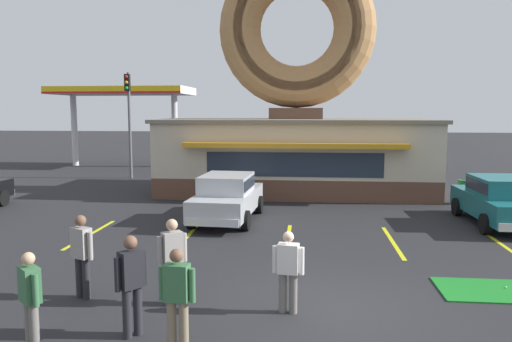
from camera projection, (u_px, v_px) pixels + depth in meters
name	position (u px, v px, depth m)	size (l,w,h in m)	color
ground_plane	(329.00, 307.00, 9.52)	(160.00, 160.00, 0.00)	#232326
donut_shop_building	(296.00, 111.00, 22.94)	(12.30, 6.75, 10.96)	brown
golf_ball	(506.00, 287.00, 10.46)	(0.04, 0.04, 0.04)	white
car_teal	(499.00, 199.00, 16.28)	(2.04, 4.59, 1.60)	#196066
car_silver	(227.00, 195.00, 16.94)	(2.18, 4.65, 1.60)	#B2B5BA
pedestrian_blue_sweater_man	(177.00, 294.00, 7.74)	(0.59, 0.28, 1.62)	#7F7056
pedestrian_hooded_kid	(172.00, 257.00, 9.55)	(0.50, 0.42, 1.69)	#474C66
pedestrian_leather_jacket_man	(132.00, 281.00, 8.19)	(0.43, 0.48, 1.72)	#232328
pedestrian_clipboard_woman	(30.00, 296.00, 7.78)	(0.47, 0.43, 1.56)	slate
pedestrian_beanie_man	(82.00, 252.00, 9.90)	(0.55, 0.38, 1.69)	#232328
pedestrian_crossing_woman	(288.00, 268.00, 9.18)	(0.59, 0.29, 1.54)	slate
trash_bin	(464.00, 192.00, 20.04)	(0.57, 0.57, 0.97)	#1E662D
traffic_light_pole	(129.00, 111.00, 27.27)	(0.28, 0.47, 5.80)	#595B60
gas_station_canopy	(123.00, 94.00, 33.28)	(9.00, 4.46, 5.30)	silver
parking_stripe_far_left	(91.00, 234.00, 15.16)	(0.12, 3.60, 0.01)	yellow
parking_stripe_left	(187.00, 237.00, 14.86)	(0.12, 3.60, 0.01)	yellow
parking_stripe_mid_left	(288.00, 239.00, 14.56)	(0.12, 3.60, 0.01)	yellow
parking_stripe_centre	(393.00, 242.00, 14.26)	(0.12, 3.60, 0.01)	yellow
parking_stripe_mid_right	(502.00, 245.00, 13.95)	(0.12, 3.60, 0.01)	yellow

